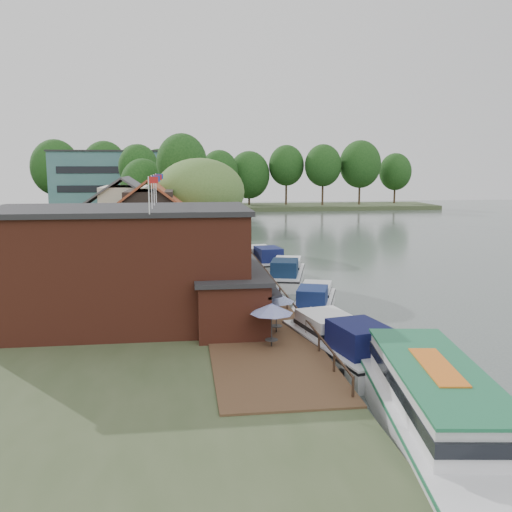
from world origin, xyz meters
name	(u,v)px	position (x,y,z in m)	size (l,w,h in m)	color
ground	(367,326)	(0.00, 0.00, 0.00)	(260.00, 260.00, 0.00)	#495451
land_bank	(35,251)	(-30.00, 35.00, 0.50)	(50.00, 140.00, 1.00)	#384728
quay_deck	(235,283)	(-8.00, 10.00, 1.05)	(6.00, 50.00, 0.10)	#47301E
quay_rail	(267,276)	(-5.30, 10.50, 1.50)	(0.20, 49.00, 1.00)	black
pub	(155,265)	(-14.00, -1.00, 4.65)	(20.00, 11.00, 7.30)	maroon
hotel_block	(127,185)	(-22.00, 70.00, 7.15)	(25.40, 12.40, 12.30)	#38666B
cottage_a	(151,229)	(-15.00, 14.00, 5.25)	(8.60, 7.60, 8.50)	black
cottage_b	(126,219)	(-18.00, 24.00, 5.25)	(9.60, 8.60, 8.50)	beige
cottage_c	(167,211)	(-14.00, 33.00, 5.25)	(7.60, 7.60, 8.50)	black
willow	(200,213)	(-10.50, 19.00, 6.21)	(8.60, 8.60, 10.43)	#476B2D
umbrella_0	(272,325)	(-7.65, -6.85, 2.29)	(2.34, 2.34, 2.38)	navy
umbrella_1	(276,312)	(-6.95, -4.28, 2.29)	(2.11, 2.11, 2.38)	navy
umbrella_2	(261,299)	(-7.35, -0.83, 2.29)	(2.31, 2.31, 2.38)	navy
umbrella_3	(255,288)	(-7.35, 2.54, 2.29)	(1.95, 1.95, 2.38)	#1B4398
umbrella_4	(237,279)	(-8.26, 5.68, 2.29)	(2.30, 2.30, 2.38)	navy
umbrella_5	(243,275)	(-7.67, 7.32, 2.29)	(2.17, 2.17, 2.38)	navy
cruiser_0	(341,338)	(-3.72, -6.55, 1.33)	(3.50, 10.82, 2.66)	silver
cruiser_1	(315,297)	(-2.68, 4.03, 1.10)	(2.97, 9.19, 2.20)	white
cruiser_2	(286,270)	(-2.88, 14.43, 1.24)	(3.29, 10.17, 2.48)	silver
cruiser_3	(263,257)	(-3.92, 22.23, 1.26)	(3.33, 10.30, 2.51)	silver
tour_boat	(441,411)	(-2.70, -16.77, 1.57)	(4.04, 14.34, 3.13)	silver
swan	(419,392)	(-1.42, -11.86, 0.22)	(0.44, 0.44, 0.44)	white
bank_tree_0	(182,185)	(-12.09, 42.45, 7.99)	(6.81, 6.81, 13.98)	#143811
bank_tree_1	(143,195)	(-17.78, 49.19, 6.34)	(6.57, 6.57, 10.69)	#143811
bank_tree_2	(139,186)	(-18.88, 56.39, 7.50)	(6.19, 6.19, 13.00)	#143811
bank_tree_3	(159,185)	(-16.54, 78.28, 6.80)	(7.18, 7.18, 11.60)	#143811
bank_tree_4	(173,183)	(-13.99, 86.54, 7.02)	(6.12, 6.12, 12.03)	#143811
bank_tree_5	(159,179)	(-17.16, 94.18, 7.64)	(7.38, 7.38, 13.28)	#143811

